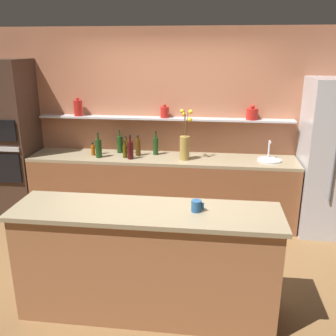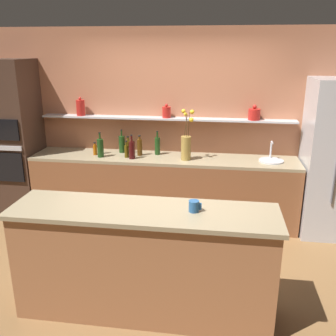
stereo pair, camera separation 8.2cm
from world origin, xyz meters
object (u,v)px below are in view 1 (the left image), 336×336
Objects in this scene: bottle_wine_4 at (130,150)px; bottle_wine_8 at (156,146)px; bottle_oil_2 at (125,151)px; oven_tower at (11,140)px; bottle_wine_3 at (120,144)px; bottle_spirit_5 at (138,147)px; coffee_mug at (197,206)px; sink_fixture at (269,159)px; bottle_oil_0 at (126,147)px; bottle_sauce_7 at (93,150)px; flower_vase at (185,144)px; bottle_wine_1 at (99,148)px; bottle_oil_6 at (100,148)px.

bottle_wine_4 is 0.39m from bottle_wine_8.
oven_tower is at bearing 177.27° from bottle_oil_2.
oven_tower is 1.75m from bottle_wine_4.
bottle_wine_3 is 0.31m from bottle_spirit_5.
coffee_mug is at bearing -60.50° from bottle_wine_3.
bottle_oil_0 is at bearing 176.47° from sink_fixture.
bottle_spirit_5 is 1.58× the size of bottle_sauce_7.
bottle_sauce_7 is at bearing 128.48° from coffee_mug.
flower_vase is 1.16m from bottle_wine_1.
bottle_oil_2 is 0.44m from bottle_wine_8.
bottle_wine_8 is at bearing 39.82° from bottle_wine_4.
sink_fixture is 1.76m from bottle_spirit_5.
sink_fixture is at bearing 0.68° from bottle_sauce_7.
flower_vase is 0.66m from bottle_spirit_5.
coffee_mug is at bearing -52.23° from bottle_wine_1.
coffee_mug is at bearing -61.69° from bottle_wine_4.
flower_vase reaches higher than bottle_wine_3.
coffee_mug is (1.40, -1.81, 0.02)m from bottle_wine_1.
coffee_mug is at bearing -65.44° from bottle_spirit_5.
bottle_oil_2 is 2.12× the size of coffee_mug.
bottle_wine_1 is at bearing -162.69° from bottle_wine_8.
oven_tower is 9.57× the size of bottle_oil_2.
bottle_sauce_7 is at bearing 177.46° from flower_vase.
bottle_oil_2 is 0.47m from bottle_sauce_7.
oven_tower is 1.31m from bottle_wine_1.
flower_vase is 0.96m from bottle_wine_3.
bottle_oil_6 is 0.78m from bottle_wine_8.
flower_vase is at bearing 0.47° from bottle_oil_2.
flower_vase is at bearing 1.78° from bottle_wine_1.
bottle_wine_4 is at bearing -4.22° from oven_tower.
bottle_wine_1 is at bearing -77.15° from bottle_oil_6.
bottle_oil_2 is (-0.80, -0.01, -0.11)m from flower_vase.
bottle_wine_4 is 0.18m from bottle_spirit_5.
bottle_oil_0 reaches higher than bottle_oil_6.
oven_tower is 10.49× the size of bottle_oil_6.
flower_vase reaches higher than bottle_oil_6.
bottle_wine_3 is at bearing 156.89° from bottle_spirit_5.
coffee_mug is at bearing -114.00° from sink_fixture.
flower_vase is 3.77× the size of bottle_sauce_7.
sink_fixture is 1.94m from bottle_oil_0.
bottle_wine_3 is 1.16× the size of bottle_spirit_5.
bottle_wine_4 is 0.98× the size of bottle_wine_8.
bottle_wine_1 is (-2.26, -0.12, 0.11)m from sink_fixture.
bottle_wine_3 is 0.51m from bottle_wine_8.
bottle_wine_8 reaches higher than bottle_oil_6.
bottle_oil_6 is at bearing 44.92° from bottle_sauce_7.
bottle_oil_6 is 1.17× the size of bottle_sauce_7.
oven_tower is 6.73× the size of bottle_wine_4.
bottle_oil_2 is (0.03, -0.21, -0.00)m from bottle_oil_0.
bottle_wine_4 is (0.21, -0.29, 0.00)m from bottle_wine_3.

